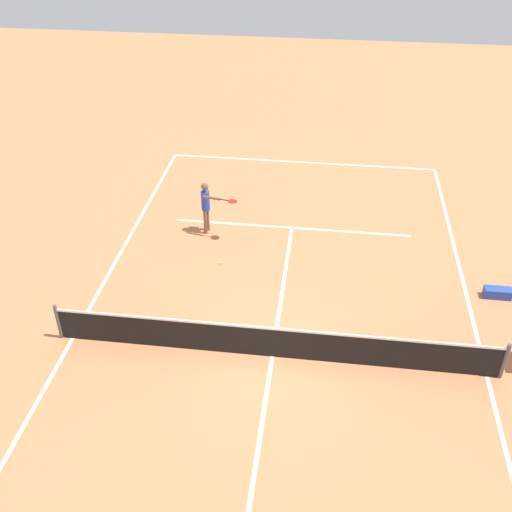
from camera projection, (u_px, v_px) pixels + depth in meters
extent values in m
plane|color=#D37A4C|center=(272.00, 356.00, 15.36)|extent=(60.00, 60.00, 0.00)
cube|color=white|center=(302.00, 162.00, 24.60)|extent=(10.59, 0.10, 0.01)
cube|color=white|center=(487.00, 376.00, 14.79)|extent=(0.10, 22.66, 0.01)
cube|color=white|center=(73.00, 338.00, 15.92)|extent=(0.10, 22.66, 0.01)
cube|color=white|center=(292.00, 228.00, 20.44)|extent=(7.94, 0.10, 0.01)
cube|color=white|center=(272.00, 356.00, 15.35)|extent=(0.10, 12.46, 0.01)
cylinder|color=#4C4C51|center=(505.00, 361.00, 14.46)|extent=(0.10, 0.10, 1.07)
cylinder|color=#4C4C51|center=(58.00, 322.00, 15.65)|extent=(0.10, 0.10, 1.07)
cube|color=black|center=(273.00, 343.00, 15.10)|extent=(11.19, 0.03, 0.91)
cube|color=white|center=(273.00, 329.00, 14.83)|extent=(11.19, 0.04, 0.06)
cylinder|color=brown|center=(208.00, 219.00, 20.09)|extent=(0.12, 0.12, 0.85)
cylinder|color=brown|center=(205.00, 222.00, 19.94)|extent=(0.12, 0.12, 0.85)
cylinder|color=#2647B7|center=(205.00, 201.00, 19.59)|extent=(0.28, 0.28, 0.66)
sphere|color=brown|center=(205.00, 186.00, 19.29)|extent=(0.24, 0.24, 0.24)
cylinder|color=brown|center=(208.00, 197.00, 19.71)|extent=(0.09, 0.09, 0.59)
cylinder|color=brown|center=(211.00, 198.00, 19.22)|extent=(0.59, 0.20, 0.09)
cylinder|color=black|center=(224.00, 200.00, 19.11)|extent=(0.26, 0.08, 0.04)
ellipsoid|color=red|center=(233.00, 201.00, 19.04)|extent=(0.37, 0.33, 0.04)
sphere|color=#CCE033|center=(221.00, 263.00, 18.68)|extent=(0.07, 0.07, 0.07)
cube|color=#2647B7|center=(498.00, 293.00, 17.27)|extent=(0.76, 0.32, 0.30)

